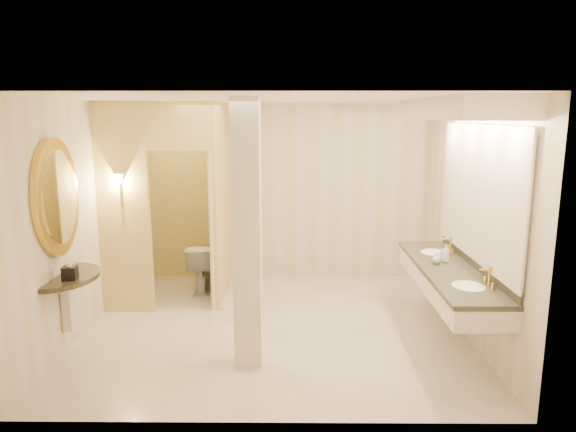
{
  "coord_description": "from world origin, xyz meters",
  "views": [
    {
      "loc": [
        0.21,
        -5.87,
        2.52
      ],
      "look_at": [
        0.16,
        0.2,
        1.33
      ],
      "focal_mm": 32.0,
      "sensor_mm": 36.0,
      "label": 1
    }
  ],
  "objects": [
    {
      "name": "wall_back",
      "position": [
        0.0,
        2.0,
        1.35
      ],
      "size": [
        4.5,
        0.02,
        2.7
      ],
      "primitive_type": "cube",
      "color": "beige",
      "rests_on": "floor"
    },
    {
      "name": "soap_bottle_b",
      "position": [
        1.85,
        -0.25,
        0.94
      ],
      "size": [
        0.11,
        0.11,
        0.13
      ],
      "primitive_type": "imported",
      "rotation": [
        0.0,
        0.0,
        0.09
      ],
      "color": "silver",
      "rests_on": "vanity"
    },
    {
      "name": "pillar",
      "position": [
        -0.24,
        -0.93,
        1.35
      ],
      "size": [
        0.27,
        0.27,
        2.7
      ],
      "primitive_type": "cube",
      "color": "silver",
      "rests_on": "floor"
    },
    {
      "name": "console_shelf",
      "position": [
        -2.21,
        -0.7,
        1.34
      ],
      "size": [
        0.94,
        0.94,
        1.92
      ],
      "color": "black",
      "rests_on": "floor"
    },
    {
      "name": "wall_sconce",
      "position": [
        -1.93,
        0.43,
        1.73
      ],
      "size": [
        0.14,
        0.14,
        0.42
      ],
      "color": "gold",
      "rests_on": "toilet_closet"
    },
    {
      "name": "wall_front",
      "position": [
        0.0,
        -2.0,
        1.35
      ],
      "size": [
        4.5,
        0.02,
        2.7
      ],
      "primitive_type": "cube",
      "color": "beige",
      "rests_on": "floor"
    },
    {
      "name": "toilet",
      "position": [
        -1.11,
        1.32,
        0.35
      ],
      "size": [
        0.42,
        0.71,
        0.71
      ],
      "primitive_type": "imported",
      "rotation": [
        0.0,
        0.0,
        3.18
      ],
      "color": "white",
      "rests_on": "floor"
    },
    {
      "name": "wall_left",
      "position": [
        -2.25,
        0.0,
        1.35
      ],
      "size": [
        0.02,
        4.0,
        2.7
      ],
      "primitive_type": "cube",
      "color": "beige",
      "rests_on": "floor"
    },
    {
      "name": "ceiling",
      "position": [
        0.0,
        0.0,
        2.7
      ],
      "size": [
        4.5,
        4.5,
        0.0
      ],
      "primitive_type": "plane",
      "rotation": [
        3.14,
        0.0,
        0.0
      ],
      "color": "white",
      "rests_on": "wall_back"
    },
    {
      "name": "wall_right",
      "position": [
        2.25,
        0.0,
        1.35
      ],
      "size": [
        0.02,
        4.0,
        2.7
      ],
      "primitive_type": "cube",
      "color": "beige",
      "rests_on": "floor"
    },
    {
      "name": "soap_bottle_a",
      "position": [
        1.98,
        -0.02,
        0.93
      ],
      "size": [
        0.07,
        0.07,
        0.12
      ],
      "primitive_type": "imported",
      "rotation": [
        0.0,
        0.0,
        -0.42
      ],
      "color": "beige",
      "rests_on": "vanity"
    },
    {
      "name": "vanity",
      "position": [
        1.98,
        -0.4,
        1.63
      ],
      "size": [
        0.75,
        2.54,
        2.09
      ],
      "color": "silver",
      "rests_on": "floor"
    },
    {
      "name": "tissue_box",
      "position": [
        -2.06,
        -0.86,
        0.94
      ],
      "size": [
        0.15,
        0.15,
        0.14
      ],
      "primitive_type": "cube",
      "rotation": [
        0.0,
        0.0,
        0.11
      ],
      "color": "black",
      "rests_on": "console_shelf"
    },
    {
      "name": "floor",
      "position": [
        0.0,
        0.0,
        0.0
      ],
      "size": [
        4.5,
        4.5,
        0.0
      ],
      "primitive_type": "plane",
      "color": "beige",
      "rests_on": "ground"
    },
    {
      "name": "soap_bottle_c",
      "position": [
        1.97,
        -0.19,
        0.98
      ],
      "size": [
        0.1,
        0.1,
        0.21
      ],
      "primitive_type": "imported",
      "rotation": [
        0.0,
        0.0,
        0.27
      ],
      "color": "#C6B28C",
      "rests_on": "vanity"
    },
    {
      "name": "toilet_closet",
      "position": [
        -1.11,
        0.97,
        1.39
      ],
      "size": [
        1.5,
        1.55,
        2.7
      ],
      "color": "#F3E17F",
      "rests_on": "floor"
    }
  ]
}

